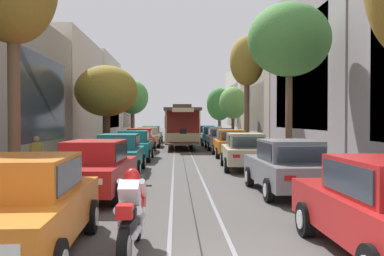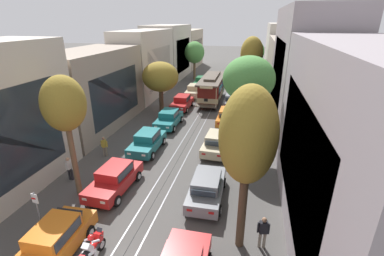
{
  "view_description": "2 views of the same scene",
  "coord_description": "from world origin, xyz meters",
  "px_view_note": "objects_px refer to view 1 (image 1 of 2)",
  "views": [
    {
      "loc": [
        -0.42,
        -5.21,
        2.17
      ],
      "look_at": [
        0.44,
        17.41,
        1.73
      ],
      "focal_mm": 39.93,
      "sensor_mm": 36.0,
      "label": 1
    },
    {
      "loc": [
        4.97,
        -5.88,
        9.75
      ],
      "look_at": [
        0.0,
        16.14,
        0.7
      ],
      "focal_mm": 25.45,
      "sensor_mm": 36.0,
      "label": 2
    }
  ],
  "objects_px": {
    "parked_car_beige_mid_right": "(245,151)",
    "motorcycle_with_rider": "(131,214)",
    "parked_car_red_second_left": "(95,168)",
    "parked_car_orange_fourth_right": "(231,143)",
    "parked_car_navy_far_right": "(206,134)",
    "parked_car_grey_second_right": "(288,166)",
    "street_tree_kerb_right_mid": "(247,63)",
    "street_tree_kerb_right_fourth": "(233,103)",
    "parked_car_beige_sixth_left": "(148,137)",
    "pedestrian_on_left_pavement": "(36,155)",
    "parked_car_grey_fifth_right": "(220,139)",
    "parked_car_orange_near_left": "(21,206)",
    "parked_car_teal_mid_left": "(119,153)",
    "parked_car_teal_sixth_right": "(212,136)",
    "street_tree_kerb_right_far": "(220,104)",
    "parked_car_teal_fourth_left": "(134,145)",
    "parked_car_green_far_left": "(151,134)",
    "street_tree_kerb_left_second": "(106,91)",
    "cable_car_trolley": "(181,126)",
    "parked_car_red_fifth_left": "(140,140)",
    "street_tree_kerb_right_second": "(289,40)",
    "street_tree_kerb_left_mid": "(133,98)"
  },
  "relations": [
    {
      "from": "parked_car_green_far_left",
      "to": "parked_car_grey_second_right",
      "type": "bearing_deg",
      "value": -78.55
    },
    {
      "from": "parked_car_grey_fifth_right",
      "to": "motorcycle_with_rider",
      "type": "distance_m",
      "value": 24.14
    },
    {
      "from": "parked_car_teal_mid_left",
      "to": "parked_car_teal_sixth_right",
      "type": "xyz_separation_m",
      "value": [
        5.42,
        18.63,
        0.0
      ]
    },
    {
      "from": "motorcycle_with_rider",
      "to": "parked_car_teal_sixth_right",
      "type": "bearing_deg",
      "value": 82.6
    },
    {
      "from": "parked_car_orange_fourth_right",
      "to": "motorcycle_with_rider",
      "type": "relative_size",
      "value": 2.2
    },
    {
      "from": "motorcycle_with_rider",
      "to": "street_tree_kerb_right_second",
      "type": "bearing_deg",
      "value": 64.35
    },
    {
      "from": "parked_car_orange_near_left",
      "to": "street_tree_kerb_left_second",
      "type": "bearing_deg",
      "value": 95.43
    },
    {
      "from": "street_tree_kerb_right_far",
      "to": "parked_car_teal_mid_left",
      "type": "bearing_deg",
      "value": -102.41
    },
    {
      "from": "parked_car_orange_near_left",
      "to": "parked_car_green_far_left",
      "type": "xyz_separation_m",
      "value": [
        0.15,
        33.23,
        0.0
      ]
    },
    {
      "from": "parked_car_teal_mid_left",
      "to": "cable_car_trolley",
      "type": "xyz_separation_m",
      "value": [
        2.75,
        15.36,
        0.86
      ]
    },
    {
      "from": "parked_car_teal_sixth_right",
      "to": "parked_car_navy_far_right",
      "type": "distance_m",
      "value": 5.87
    },
    {
      "from": "parked_car_grey_second_right",
      "to": "street_tree_kerb_right_fourth",
      "type": "distance_m",
      "value": 28.16
    },
    {
      "from": "parked_car_orange_near_left",
      "to": "street_tree_kerb_right_second",
      "type": "height_order",
      "value": "street_tree_kerb_right_second"
    },
    {
      "from": "parked_car_beige_sixth_left",
      "to": "parked_car_grey_fifth_right",
      "type": "relative_size",
      "value": 1.01
    },
    {
      "from": "street_tree_kerb_left_second",
      "to": "motorcycle_with_rider",
      "type": "xyz_separation_m",
      "value": [
        3.66,
        -20.18,
        -3.31
      ]
    },
    {
      "from": "parked_car_beige_sixth_left",
      "to": "street_tree_kerb_right_fourth",
      "type": "distance_m",
      "value": 10.13
    },
    {
      "from": "parked_car_teal_sixth_right",
      "to": "motorcycle_with_rider",
      "type": "xyz_separation_m",
      "value": [
        -3.8,
        -29.27,
        -0.15
      ]
    },
    {
      "from": "parked_car_teal_fourth_left",
      "to": "street_tree_kerb_left_second",
      "type": "relative_size",
      "value": 0.78
    },
    {
      "from": "street_tree_kerb_right_far",
      "to": "parked_car_red_fifth_left",
      "type": "bearing_deg",
      "value": -107.94
    },
    {
      "from": "parked_car_orange_fourth_right",
      "to": "street_tree_kerb_left_second",
      "type": "xyz_separation_m",
      "value": [
        -7.6,
        2.19,
        3.15
      ]
    },
    {
      "from": "cable_car_trolley",
      "to": "motorcycle_with_rider",
      "type": "distance_m",
      "value": 26.05
    },
    {
      "from": "street_tree_kerb_right_mid",
      "to": "parked_car_orange_near_left",
      "type": "bearing_deg",
      "value": -107.86
    },
    {
      "from": "parked_car_red_second_left",
      "to": "street_tree_kerb_left_mid",
      "type": "height_order",
      "value": "street_tree_kerb_left_mid"
    },
    {
      "from": "parked_car_beige_sixth_left",
      "to": "parked_car_navy_far_right",
      "type": "height_order",
      "value": "same"
    },
    {
      "from": "parked_car_beige_mid_right",
      "to": "parked_car_teal_fourth_left",
      "type": "bearing_deg",
      "value": 140.02
    },
    {
      "from": "parked_car_navy_far_right",
      "to": "parked_car_grey_second_right",
      "type": "bearing_deg",
      "value": -89.46
    },
    {
      "from": "pedestrian_on_left_pavement",
      "to": "parked_car_green_far_left",
      "type": "bearing_deg",
      "value": 83.24
    },
    {
      "from": "parked_car_teal_sixth_right",
      "to": "street_tree_kerb_left_mid",
      "type": "xyz_separation_m",
      "value": [
        -7.66,
        9.24,
        3.72
      ]
    },
    {
      "from": "parked_car_beige_sixth_left",
      "to": "motorcycle_with_rider",
      "type": "relative_size",
      "value": 2.21
    },
    {
      "from": "parked_car_teal_fourth_left",
      "to": "parked_car_beige_sixth_left",
      "type": "bearing_deg",
      "value": 89.91
    },
    {
      "from": "parked_car_grey_second_right",
      "to": "street_tree_kerb_left_second",
      "type": "relative_size",
      "value": 0.78
    },
    {
      "from": "motorcycle_with_rider",
      "to": "parked_car_red_fifth_left",
      "type": "bearing_deg",
      "value": 94.43
    },
    {
      "from": "parked_car_teal_mid_left",
      "to": "street_tree_kerb_right_mid",
      "type": "xyz_separation_m",
      "value": [
        7.37,
        12.56,
        5.41
      ]
    },
    {
      "from": "street_tree_kerb_right_mid",
      "to": "motorcycle_with_rider",
      "type": "distance_m",
      "value": 24.54
    },
    {
      "from": "parked_car_beige_mid_right",
      "to": "motorcycle_with_rider",
      "type": "xyz_separation_m",
      "value": [
        -3.75,
        -11.67,
        -0.15
      ]
    },
    {
      "from": "parked_car_red_second_left",
      "to": "parked_car_orange_fourth_right",
      "type": "bearing_deg",
      "value": 66.8
    },
    {
      "from": "parked_car_navy_far_right",
      "to": "pedestrian_on_left_pavement",
      "type": "bearing_deg",
      "value": -107.42
    },
    {
      "from": "parked_car_orange_near_left",
      "to": "pedestrian_on_left_pavement",
      "type": "distance_m",
      "value": 9.52
    },
    {
      "from": "parked_car_beige_sixth_left",
      "to": "motorcycle_with_rider",
      "type": "xyz_separation_m",
      "value": [
        1.52,
        -27.47,
        -0.15
      ]
    },
    {
      "from": "parked_car_red_second_left",
      "to": "parked_car_teal_sixth_right",
      "type": "relative_size",
      "value": 1.01
    },
    {
      "from": "parked_car_red_second_left",
      "to": "street_tree_kerb_right_far",
      "type": "xyz_separation_m",
      "value": [
        7.71,
        40.77,
        3.27
      ]
    },
    {
      "from": "parked_car_green_far_left",
      "to": "street_tree_kerb_right_mid",
      "type": "relative_size",
      "value": 0.54
    },
    {
      "from": "parked_car_navy_far_right",
      "to": "street_tree_kerb_right_fourth",
      "type": "height_order",
      "value": "street_tree_kerb_right_fourth"
    },
    {
      "from": "parked_car_orange_fourth_right",
      "to": "parked_car_teal_sixth_right",
      "type": "xyz_separation_m",
      "value": [
        -0.14,
        11.28,
        0.0
      ]
    },
    {
      "from": "street_tree_kerb_right_mid",
      "to": "street_tree_kerb_right_fourth",
      "type": "height_order",
      "value": "street_tree_kerb_right_mid"
    },
    {
      "from": "parked_car_green_far_left",
      "to": "parked_car_red_fifth_left",
      "type": "bearing_deg",
      "value": -90.49
    },
    {
      "from": "parked_car_orange_fourth_right",
      "to": "parked_car_teal_sixth_right",
      "type": "height_order",
      "value": "same"
    },
    {
      "from": "parked_car_grey_second_right",
      "to": "street_tree_kerb_right_fourth",
      "type": "bearing_deg",
      "value": 85.66
    },
    {
      "from": "parked_car_green_far_left",
      "to": "street_tree_kerb_left_mid",
      "type": "distance_m",
      "value": 6.9
    },
    {
      "from": "parked_car_beige_mid_right",
      "to": "parked_car_beige_sixth_left",
      "type": "bearing_deg",
      "value": 108.44
    }
  ]
}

